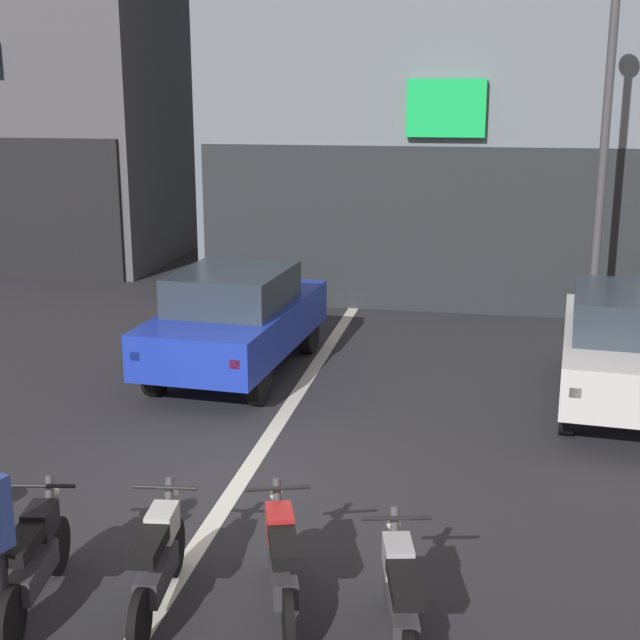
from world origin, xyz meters
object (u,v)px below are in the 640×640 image
motorcycle_silver_row_right_mid (400,597)px  street_lamp (607,113)px  car_blue_crossing_near (236,317)px  motorcycle_white_row_left_mid (158,560)px  motorcycle_black_row_leftmost (35,558)px  car_white_parked_kerbside (631,345)px  car_grey_down_street (439,244)px  motorcycle_red_row_centre (282,561)px

motorcycle_silver_row_right_mid → street_lamp: bearing=75.4°
car_blue_crossing_near → motorcycle_white_row_left_mid: bearing=-79.8°
motorcycle_white_row_left_mid → motorcycle_silver_row_right_mid: bearing=-5.0°
motorcycle_black_row_leftmost → car_blue_crossing_near: bearing=91.1°
car_blue_crossing_near → car_white_parked_kerbside: 5.68m
car_grey_down_street → street_lamp: size_ratio=0.67×
motorcycle_silver_row_right_mid → car_blue_crossing_near: bearing=116.0°
car_grey_down_street → car_blue_crossing_near: bearing=-109.6°
car_white_parked_kerbside → motorcycle_silver_row_right_mid: car_white_parked_kerbside is taller
car_grey_down_street → motorcycle_silver_row_right_mid: 13.84m
car_white_parked_kerbside → car_grey_down_street: same height
motorcycle_silver_row_right_mid → car_grey_down_street: bearing=92.3°
car_blue_crossing_near → motorcycle_black_row_leftmost: size_ratio=2.54×
motorcycle_black_row_leftmost → motorcycle_silver_row_right_mid: bearing=-0.3°
motorcycle_red_row_centre → motorcycle_black_row_leftmost: bearing=-170.4°
car_blue_crossing_near → street_lamp: size_ratio=0.67×
car_grey_down_street → street_lamp: street_lamp is taller
car_grey_down_street → motorcycle_white_row_left_mid: car_grey_down_street is taller
street_lamp → motorcycle_red_row_centre: 9.52m
car_blue_crossing_near → motorcycle_red_row_centre: car_blue_crossing_near is taller
street_lamp → motorcycle_white_row_left_mid: size_ratio=3.80×
car_grey_down_street → street_lamp: 6.63m
motorcycle_black_row_leftmost → motorcycle_red_row_centre: size_ratio=1.03×
car_white_parked_kerbside → motorcycle_black_row_leftmost: size_ratio=2.56×
car_white_parked_kerbside → street_lamp: size_ratio=0.67×
street_lamp → motorcycle_black_row_leftmost: (-5.28, -8.60, -3.43)m
motorcycle_red_row_centre → motorcycle_silver_row_right_mid: size_ratio=0.98×
street_lamp → motorcycle_silver_row_right_mid: 9.54m
motorcycle_red_row_centre → motorcycle_silver_row_right_mid: 1.08m
motorcycle_white_row_left_mid → motorcycle_silver_row_right_mid: same height
motorcycle_black_row_leftmost → motorcycle_white_row_left_mid: size_ratio=1.00×
car_white_parked_kerbside → motorcycle_white_row_left_mid: (-4.52, -5.90, -0.43)m
car_blue_crossing_near → street_lamp: street_lamp is taller
motorcycle_white_row_left_mid → car_white_parked_kerbside: bearing=52.5°
car_white_parked_kerbside → motorcycle_silver_row_right_mid: size_ratio=2.58×
car_blue_crossing_near → motorcycle_silver_row_right_mid: bearing=-64.0°
car_white_parked_kerbside → motorcycle_black_row_leftmost: car_white_parked_kerbside is taller
car_white_parked_kerbside → car_grey_down_street: bearing=111.5°
car_blue_crossing_near → motorcycle_silver_row_right_mid: 7.25m
street_lamp → car_blue_crossing_near: bearing=-158.7°
street_lamp → motorcycle_red_row_centre: street_lamp is taller
street_lamp → car_white_parked_kerbside: bearing=-84.2°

